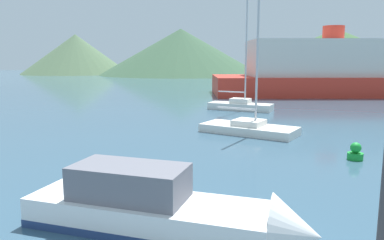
{
  "coord_description": "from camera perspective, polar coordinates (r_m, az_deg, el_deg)",
  "views": [
    {
      "loc": [
        4.54,
        -3.15,
        4.07
      ],
      "look_at": [
        0.45,
        14.0,
        1.2
      ],
      "focal_mm": 35.0,
      "sensor_mm": 36.0,
      "label": 1
    }
  ],
  "objects": [
    {
      "name": "sailboat_inner",
      "position": [
        20.94,
        8.65,
        -1.01
      ],
      "size": [
        5.64,
        3.7,
        9.34
      ],
      "rotation": [
        0.0,
        0.0,
        -0.33
      ],
      "color": "white",
      "rests_on": "ground_plane"
    },
    {
      "name": "hill_east",
      "position": [
        102.42,
        20.96,
        9.63
      ],
      "size": [
        52.82,
        52.82,
        11.65
      ],
      "color": "#3D6038",
      "rests_on": "ground_plane"
    },
    {
      "name": "motorboat_near",
      "position": [
        9.14,
        -3.57,
        -13.86
      ],
      "size": [
        7.08,
        2.24,
        2.02
      ],
      "rotation": [
        0.0,
        0.0,
        -0.07
      ],
      "color": "white",
      "rests_on": "ground_plane"
    },
    {
      "name": "ferry_distant",
      "position": [
        46.52,
        20.44,
        7.05
      ],
      "size": [
        28.48,
        15.81,
        7.82
      ],
      "rotation": [
        0.0,
        0.0,
        0.24
      ],
      "color": "red",
      "rests_on": "ground_plane"
    },
    {
      "name": "hill_west",
      "position": [
        111.82,
        -17.26,
        9.57
      ],
      "size": [
        29.89,
        29.89,
        10.99
      ],
      "color": "#4C6647",
      "rests_on": "ground_plane"
    },
    {
      "name": "buoy_marker",
      "position": [
        16.76,
        23.64,
        -4.56
      ],
      "size": [
        0.62,
        0.62,
        0.72
      ],
      "color": "green",
      "rests_on": "ground_plane"
    },
    {
      "name": "hill_central",
      "position": [
        100.94,
        -1.71,
        10.35
      ],
      "size": [
        43.09,
        43.09,
        12.04
      ],
      "color": "#38563D",
      "rests_on": "ground_plane"
    },
    {
      "name": "sailboat_middle",
      "position": [
        30.52,
        7.4,
        2.45
      ],
      "size": [
        5.35,
        2.69,
        11.48
      ],
      "rotation": [
        0.0,
        0.0,
        -0.21
      ],
      "color": "white",
      "rests_on": "ground_plane"
    }
  ]
}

